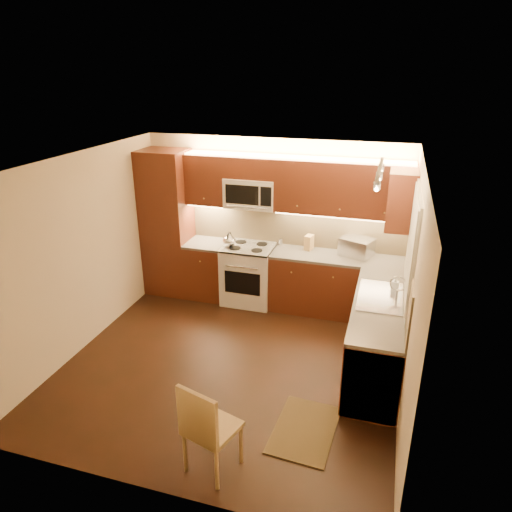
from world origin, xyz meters
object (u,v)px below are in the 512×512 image
(knife_block, at_px, (309,242))
(soap_bottle, at_px, (395,284))
(stove, at_px, (249,274))
(microwave, at_px, (251,193))
(sink, at_px, (381,291))
(dining_chair, at_px, (212,426))
(kettle, at_px, (229,239))
(toaster_oven, at_px, (357,247))

(knife_block, height_order, soap_bottle, knife_block)
(stove, height_order, microwave, microwave)
(sink, height_order, dining_chair, sink)
(microwave, height_order, kettle, microwave)
(dining_chair, bearing_deg, kettle, 123.61)
(kettle, bearing_deg, sink, -20.85)
(microwave, distance_m, toaster_oven, 1.73)
(stove, bearing_deg, microwave, 90.00)
(kettle, distance_m, toaster_oven, 1.89)
(toaster_oven, bearing_deg, dining_chair, -83.18)
(toaster_oven, relative_size, knife_block, 1.99)
(microwave, height_order, knife_block, microwave)
(stove, xyz_separation_m, soap_bottle, (2.15, -0.89, 0.53))
(sink, bearing_deg, kettle, 155.58)
(kettle, xyz_separation_m, knife_block, (1.17, 0.27, -0.03))
(stove, xyz_separation_m, toaster_oven, (1.59, 0.14, 0.57))
(toaster_oven, bearing_deg, microwave, -158.24)
(sink, relative_size, dining_chair, 0.90)
(microwave, distance_m, kettle, 0.77)
(soap_bottle, distance_m, dining_chair, 2.85)
(sink, height_order, knife_block, knife_block)
(stove, height_order, sink, sink)
(dining_chair, bearing_deg, sink, 75.30)
(kettle, relative_size, knife_block, 1.05)
(stove, distance_m, knife_block, 1.06)
(soap_bottle, bearing_deg, knife_block, 153.16)
(microwave, bearing_deg, toaster_oven, 0.00)
(sink, distance_m, knife_block, 1.72)
(stove, distance_m, dining_chair, 3.35)
(kettle, xyz_separation_m, soap_bottle, (2.43, -0.80, -0.05))
(microwave, bearing_deg, knife_block, 3.14)
(sink, xyz_separation_m, toaster_oven, (-0.41, 1.26, 0.06))
(microwave, relative_size, toaster_oven, 1.72)
(stove, distance_m, microwave, 1.27)
(stove, relative_size, knife_block, 4.14)
(dining_chair, bearing_deg, microwave, 118.12)
(kettle, bearing_deg, soap_bottle, -14.55)
(stove, height_order, soap_bottle, soap_bottle)
(kettle, bearing_deg, knife_block, 16.76)
(knife_block, bearing_deg, toaster_oven, 7.87)
(kettle, bearing_deg, microwave, 42.33)
(stove, distance_m, kettle, 0.65)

